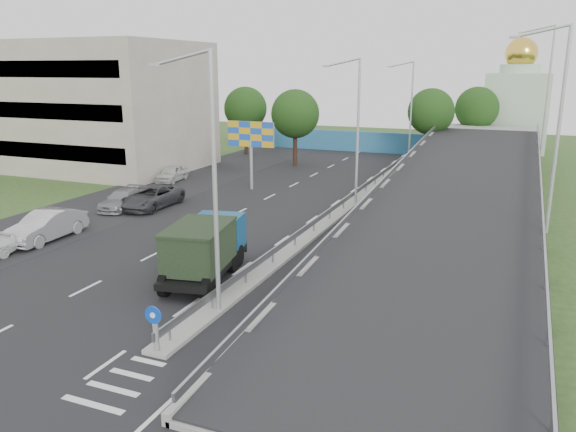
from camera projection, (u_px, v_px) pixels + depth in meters
The scene contains 23 objects.
ground at pixel (115, 388), 17.34m from camera, with size 160.00×160.00×0.00m, color #2D4C1E.
road_surface at pixel (281, 221), 36.31m from camera, with size 26.00×90.00×0.04m, color black.
parking_strip at pixel (118, 203), 41.12m from camera, with size 8.00×90.00×0.05m, color black.
median at pixel (343, 210), 38.75m from camera, with size 1.00×44.00×0.20m, color gray.
overpass_ramp at pixel (457, 196), 35.56m from camera, with size 10.00×50.00×3.50m.
median_guardrail at pixel (344, 201), 38.58m from camera, with size 0.09×44.00×0.71m.
sign_bollard at pixel (155, 328), 19.01m from camera, with size 0.64×0.23×1.67m.
lamp_post_near at pixel (210, 171), 21.17m from camera, with size 2.74×0.18×10.08m.
lamp_post_mid at pixel (355, 124), 39.04m from camera, with size 2.74×0.18×10.08m.
lamp_post_far at pixel (409, 106), 56.91m from camera, with size 2.74×0.18×10.08m.
beige_building at pixel (78, 105), 55.48m from camera, with size 24.00×14.00×12.00m, color gray.
blue_wall at pixel (381, 143), 64.96m from camera, with size 30.00×0.50×2.40m, color teal.
church at pixel (516, 106), 65.88m from camera, with size 7.00×7.00×13.80m.
billboard at pixel (251, 138), 44.61m from camera, with size 4.00×0.24×5.50m.
tree_left_mid at pixel (295, 114), 55.44m from camera, with size 4.80×4.80×7.60m.
tree_median_far at pixel (431, 112), 58.15m from camera, with size 4.80×4.80×7.60m.
tree_left_far at pixel (245, 109), 62.87m from camera, with size 4.80×4.80×7.60m.
tree_ramp_far at pixel (477, 109), 62.93m from camera, with size 4.80×4.80×7.60m.
dump_truck at pixel (205, 247), 26.08m from camera, with size 3.42×6.61×2.78m.
parked_car_b at pixel (46, 226), 32.08m from camera, with size 1.80×5.15×1.70m, color #B1B0B6.
parked_car_c at pixel (152, 197), 39.55m from camera, with size 2.53×5.48×1.52m, color #35373A.
parked_car_d at pixel (123, 199), 39.29m from camera, with size 1.87×4.59×1.33m, color gray.
parked_car_e at pixel (172, 173), 48.79m from camera, with size 1.65×4.10×1.40m, color beige.
Camera 1 is at (10.83, -12.18, 9.58)m, focal length 35.00 mm.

